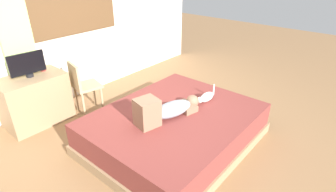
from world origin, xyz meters
TOP-DOWN VIEW (x-y plane):
  - ground_plane at (0.00, 0.00)m, footprint 16.00×16.00m
  - back_wall_with_window at (0.01, 2.25)m, footprint 6.40×0.14m
  - bed at (0.15, -0.06)m, footprint 2.18×1.75m
  - person_lying at (0.01, -0.03)m, footprint 0.94×0.43m
  - cat at (0.68, -0.18)m, footprint 0.36×0.13m
  - desk at (-0.77, 1.85)m, footprint 0.90×0.56m
  - tv_monitor at (-0.76, 1.85)m, footprint 0.48×0.10m
  - cup at (-0.53, 1.92)m, footprint 0.07×0.07m
  - chair_by_desk at (-0.16, 1.53)m, footprint 0.45×0.45m
  - curtain_left at (-0.71, 2.13)m, footprint 0.44×0.06m

SIDE VIEW (x-z plane):
  - ground_plane at x=0.00m, z-range 0.00..0.00m
  - bed at x=0.15m, z-range 0.00..0.45m
  - desk at x=-0.77m, z-range 0.00..0.74m
  - chair_by_desk at x=-0.16m, z-range 0.08..0.94m
  - cat at x=0.68m, z-range 0.42..0.63m
  - person_lying at x=0.01m, z-range 0.40..0.74m
  - cup at x=-0.53m, z-range 0.74..0.83m
  - tv_monitor at x=-0.76m, z-range 0.75..1.10m
  - curtain_left at x=-0.71m, z-range 0.00..2.32m
  - back_wall_with_window at x=0.01m, z-range 0.01..2.91m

